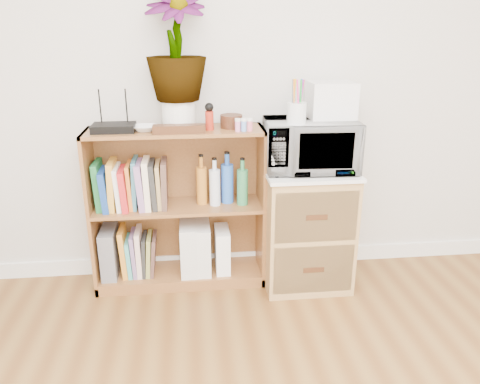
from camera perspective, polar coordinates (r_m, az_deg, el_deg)
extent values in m
cube|color=white|center=(3.09, -0.55, -8.16)|extent=(4.00, 0.02, 0.10)
cube|color=brown|center=(2.78, -7.49, -2.05)|extent=(1.00, 0.30, 0.95)
cube|color=#9E7542|center=(2.84, 7.97, -4.33)|extent=(0.50, 0.45, 0.70)
imported|color=silver|center=(2.66, 8.54, 5.68)|extent=(0.52, 0.37, 0.28)
cylinder|color=silver|center=(2.51, 6.91, 9.52)|extent=(0.10, 0.10, 0.11)
cube|color=silver|center=(2.71, 11.03, 10.96)|extent=(0.25, 0.21, 0.20)
cube|color=black|center=(2.64, -15.13, 7.58)|extent=(0.23, 0.16, 0.04)
imported|color=silver|center=(2.62, -11.52, 7.62)|extent=(0.13, 0.13, 0.03)
cylinder|color=white|center=(2.64, -7.48, 9.34)|extent=(0.18, 0.18, 0.16)
imported|color=#38732E|center=(2.60, -7.85, 17.27)|extent=(0.32, 0.32, 0.57)
cube|color=#3D2310|center=(2.54, -7.44, 7.63)|extent=(0.28, 0.07, 0.04)
cylinder|color=#A12313|center=(2.59, -3.74, 8.67)|extent=(0.05, 0.05, 0.10)
cylinder|color=#331C0E|center=(2.65, -1.07, 8.62)|extent=(0.12, 0.12, 0.07)
cube|color=#D6777F|center=(2.56, 0.46, 7.99)|extent=(0.10, 0.04, 0.05)
cube|color=slate|center=(2.92, -15.57, -7.03)|extent=(0.09, 0.24, 0.29)
cube|color=silver|center=(2.87, -6.28, -6.73)|extent=(0.10, 0.25, 0.31)
cube|color=silver|center=(2.87, -4.63, -6.74)|extent=(0.10, 0.24, 0.30)
cube|color=white|center=(2.88, -2.18, -6.96)|extent=(0.08, 0.21, 0.27)
cube|color=#1D6F35|center=(2.77, -16.84, 0.75)|extent=(0.04, 0.20, 0.27)
cube|color=navy|center=(2.77, -16.03, 0.40)|extent=(0.05, 0.20, 0.24)
cube|color=gold|center=(2.76, -15.28, 0.87)|extent=(0.04, 0.20, 0.28)
cube|color=white|center=(2.75, -14.56, 0.60)|extent=(0.04, 0.20, 0.25)
cube|color=red|center=(2.75, -13.86, 0.51)|extent=(0.05, 0.20, 0.24)
cube|color=orange|center=(2.74, -13.22, 0.76)|extent=(0.03, 0.20, 0.26)
cube|color=teal|center=(2.74, -12.69, 1.02)|extent=(0.03, 0.20, 0.28)
cube|color=#956CA2|center=(2.74, -11.99, 0.91)|extent=(0.05, 0.20, 0.27)
cube|color=#FFEAC6|center=(2.73, -11.21, 1.08)|extent=(0.04, 0.20, 0.28)
cube|color=#272727|center=(2.73, -10.47, 0.94)|extent=(0.04, 0.20, 0.27)
cube|color=tan|center=(2.73, -9.84, 0.86)|extent=(0.03, 0.20, 0.26)
cube|color=brown|center=(2.72, -9.20, 1.06)|extent=(0.04, 0.20, 0.27)
cylinder|color=#B76E22|center=(2.72, -4.70, 1.37)|extent=(0.06, 0.06, 0.29)
cylinder|color=silver|center=(2.72, -3.12, 1.28)|extent=(0.06, 0.06, 0.27)
cylinder|color=blue|center=(2.72, -1.54, 1.58)|extent=(0.07, 0.07, 0.30)
cylinder|color=#2E804B|center=(2.74, 0.23, 1.37)|extent=(0.06, 0.06, 0.27)
cube|color=orange|center=(2.91, -13.92, -6.99)|extent=(0.04, 0.19, 0.30)
cube|color=teal|center=(2.92, -13.25, -7.58)|extent=(0.03, 0.19, 0.23)
cube|color=slate|center=(2.91, -12.73, -7.25)|extent=(0.03, 0.19, 0.26)
cube|color=beige|center=(2.90, -12.14, -7.07)|extent=(0.03, 0.19, 0.28)
cube|color=#252525|center=(2.91, -11.53, -7.44)|extent=(0.03, 0.19, 0.24)
cube|color=olive|center=(2.90, -11.01, -7.37)|extent=(0.04, 0.19, 0.25)
cube|color=#4E332C|center=(2.90, -10.48, -7.40)|extent=(0.05, 0.19, 0.24)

